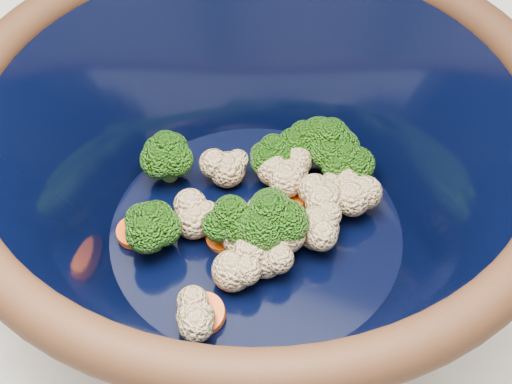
% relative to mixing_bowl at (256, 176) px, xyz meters
% --- Properties ---
extents(mixing_bowl, '(0.44, 0.44, 0.17)m').
position_rel_mixing_bowl_xyz_m(mixing_bowl, '(0.00, 0.00, 0.00)').
color(mixing_bowl, black).
rests_on(mixing_bowl, counter).
extents(vegetable_pile, '(0.17, 0.20, 0.06)m').
position_rel_mixing_bowl_xyz_m(vegetable_pile, '(0.00, 0.01, -0.03)').
color(vegetable_pile, '#608442').
rests_on(vegetable_pile, mixing_bowl).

